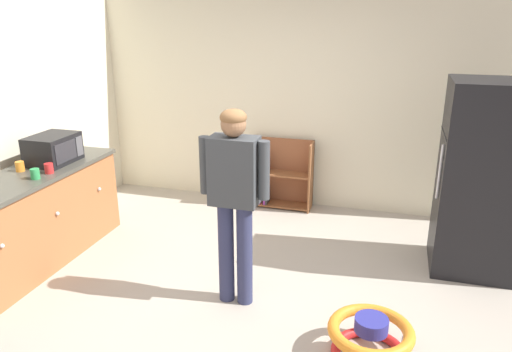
{
  "coord_description": "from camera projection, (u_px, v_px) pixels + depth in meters",
  "views": [
    {
      "loc": [
        1.03,
        -3.4,
        2.34
      ],
      "look_at": [
        -0.1,
        0.46,
        0.96
      ],
      "focal_mm": 34.07,
      "sensor_mm": 36.0,
      "label": 1
    }
  ],
  "objects": [
    {
      "name": "back_wall",
      "position": [
        307.0,
        97.0,
        5.8
      ],
      "size": [
        5.2,
        0.06,
        2.7
      ],
      "primitive_type": "cube",
      "color": "beige",
      "rests_on": "ground"
    },
    {
      "name": "left_side_wall",
      "position": [
        34.0,
        109.0,
        5.11
      ],
      "size": [
        0.06,
        2.99,
        2.7
      ],
      "primitive_type": "cube",
      "color": "beige",
      "rests_on": "ground"
    },
    {
      "name": "green_cup",
      "position": [
        35.0,
        174.0,
        4.35
      ],
      "size": [
        0.08,
        0.08,
        0.09
      ],
      "primitive_type": "cylinder",
      "color": "#309750",
      "rests_on": "kitchen_counter"
    },
    {
      "name": "baby_walker",
      "position": [
        370.0,
        338.0,
        3.4
      ],
      "size": [
        0.6,
        0.6,
        0.32
      ],
      "color": "red",
      "rests_on": "ground"
    },
    {
      "name": "ground_plane",
      "position": [
        251.0,
        301.0,
        4.12
      ],
      "size": [
        12.0,
        12.0,
        0.0
      ],
      "primitive_type": "plane",
      "color": "#ABA396",
      "rests_on": "ground"
    },
    {
      "name": "orange_cup",
      "position": [
        20.0,
        166.0,
        4.56
      ],
      "size": [
        0.08,
        0.08,
        0.09
      ],
      "primitive_type": "cylinder",
      "color": "orange",
      "rests_on": "kitchen_counter"
    },
    {
      "name": "kitchen_counter",
      "position": [
        31.0,
        220.0,
        4.6
      ],
      "size": [
        0.65,
        2.07,
        0.9
      ],
      "color": "#A56138",
      "rests_on": "ground"
    },
    {
      "name": "standing_person",
      "position": [
        234.0,
        191.0,
        3.82
      ],
      "size": [
        0.57,
        0.22,
        1.64
      ],
      "color": "navy",
      "rests_on": "ground"
    },
    {
      "name": "bookshelf",
      "position": [
        276.0,
        177.0,
        6.04
      ],
      "size": [
        0.8,
        0.28,
        0.85
      ],
      "color": "brown",
      "rests_on": "ground"
    },
    {
      "name": "refrigerator",
      "position": [
        480.0,
        179.0,
        4.39
      ],
      "size": [
        0.73,
        0.68,
        1.78
      ],
      "color": "black",
      "rests_on": "ground"
    },
    {
      "name": "red_cup",
      "position": [
        49.0,
        168.0,
        4.5
      ],
      "size": [
        0.08,
        0.08,
        0.09
      ],
      "primitive_type": "cylinder",
      "color": "red",
      "rests_on": "kitchen_counter"
    },
    {
      "name": "microwave",
      "position": [
        53.0,
        149.0,
        4.79
      ],
      "size": [
        0.37,
        0.48,
        0.28
      ],
      "color": "black",
      "rests_on": "kitchen_counter"
    }
  ]
}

